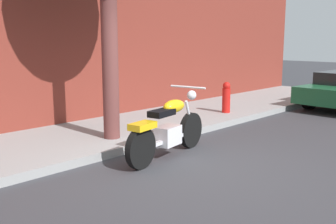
% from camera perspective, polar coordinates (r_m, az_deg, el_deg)
% --- Properties ---
extents(ground_plane, '(60.00, 60.00, 0.00)m').
position_cam_1_polar(ground_plane, '(6.29, 3.07, -7.71)').
color(ground_plane, '#38383D').
extents(sidewalk, '(19.71, 2.46, 0.14)m').
position_cam_1_polar(sidewalk, '(8.00, -10.30, -3.38)').
color(sidewalk, '#969696').
rests_on(sidewalk, ground).
extents(motorcycle, '(2.11, 0.72, 1.14)m').
position_cam_1_polar(motorcycle, '(6.62, -0.05, -2.51)').
color(motorcycle, black).
rests_on(motorcycle, ground).
extents(fire_hydrant, '(0.20, 0.20, 0.91)m').
position_cam_1_polar(fire_hydrant, '(10.04, 8.31, 1.71)').
color(fire_hydrant, red).
rests_on(fire_hydrant, ground).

